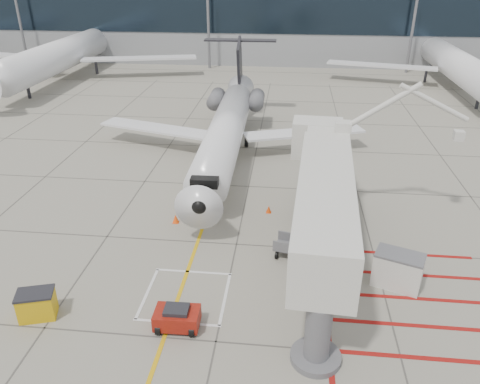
# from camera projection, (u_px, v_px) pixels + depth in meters

# --- Properties ---
(ground_plane) EXTENTS (260.00, 260.00, 0.00)m
(ground_plane) POSITION_uv_depth(u_px,v_px,m) (228.00, 286.00, 24.34)
(ground_plane) COLOR gray
(ground_plane) RESTS_ON ground
(regional_jet) EXTENTS (25.00, 31.27, 8.08)m
(regional_jet) POSITION_uv_depth(u_px,v_px,m) (222.00, 122.00, 36.04)
(regional_jet) COLOR white
(regional_jet) RESTS_ON ground_plane
(jet_bridge) EXTENTS (9.96, 19.16, 7.46)m
(jet_bridge) POSITION_uv_depth(u_px,v_px,m) (324.00, 211.00, 23.83)
(jet_bridge) COLOR silver
(jet_bridge) RESTS_ON ground_plane
(pushback_tug) EXTENTS (2.08, 1.33, 1.19)m
(pushback_tug) POSITION_uv_depth(u_px,v_px,m) (177.00, 317.00, 21.34)
(pushback_tug) COLOR maroon
(pushback_tug) RESTS_ON ground_plane
(spill_bin) EXTENTS (1.87, 1.51, 1.41)m
(spill_bin) POSITION_uv_depth(u_px,v_px,m) (37.00, 304.00, 21.96)
(spill_bin) COLOR #CD9F0B
(spill_bin) RESTS_ON ground_plane
(baggage_cart) EXTENTS (2.21, 1.66, 1.25)m
(baggage_cart) POSITION_uv_depth(u_px,v_px,m) (292.00, 247.00, 26.48)
(baggage_cart) COLOR #59595E
(baggage_cart) RESTS_ON ground_plane
(ground_power_unit) EXTENTS (2.72, 2.16, 1.88)m
(ground_power_unit) POSITION_uv_depth(u_px,v_px,m) (398.00, 270.00, 24.01)
(ground_power_unit) COLOR silver
(ground_power_unit) RESTS_ON ground_plane
(cone_nose) EXTENTS (0.41, 0.41, 0.57)m
(cone_nose) POSITION_uv_depth(u_px,v_px,m) (176.00, 219.00, 30.09)
(cone_nose) COLOR #FF4B0D
(cone_nose) RESTS_ON ground_plane
(cone_side) EXTENTS (0.36, 0.36, 0.50)m
(cone_side) POSITION_uv_depth(u_px,v_px,m) (269.00, 209.00, 31.31)
(cone_side) COLOR #DA410B
(cone_side) RESTS_ON ground_plane
(terminal_building) EXTENTS (180.00, 28.00, 14.00)m
(terminal_building) POSITION_uv_depth(u_px,v_px,m) (335.00, 12.00, 82.57)
(terminal_building) COLOR gray
(terminal_building) RESTS_ON ground_plane
(terminal_glass_band) EXTENTS (180.00, 0.10, 6.00)m
(terminal_glass_band) POSITION_uv_depth(u_px,v_px,m) (343.00, 14.00, 69.62)
(terminal_glass_band) COLOR black
(terminal_glass_band) RESTS_ON ground_plane
(bg_aircraft_b) EXTENTS (36.24, 40.27, 12.08)m
(bg_aircraft_b) POSITION_uv_depth(u_px,v_px,m) (65.00, 33.00, 65.39)
(bg_aircraft_b) COLOR silver
(bg_aircraft_b) RESTS_ON ground_plane
(bg_aircraft_c) EXTENTS (32.58, 36.20, 10.86)m
(bg_aircraft_c) POSITION_uv_depth(u_px,v_px,m) (457.00, 44.00, 60.56)
(bg_aircraft_c) COLOR silver
(bg_aircraft_c) RESTS_ON ground_plane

